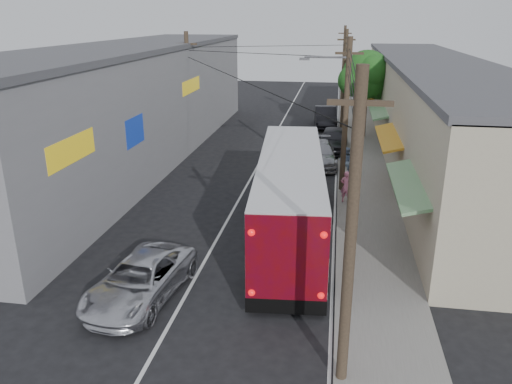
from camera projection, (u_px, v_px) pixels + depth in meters
ground at (173, 318)px, 15.60m from camera, size 120.00×120.00×0.00m
sidewalk at (361, 157)px, 33.22m from camera, size 3.00×80.00×0.12m
building_right at (431, 107)px, 33.37m from camera, size 7.09×40.00×6.25m
building_left at (131, 102)px, 32.41m from camera, size 7.20×36.00×7.25m
utility_poles at (313, 94)px, 32.67m from camera, size 11.80×45.28×8.00m
street_tree at (367, 76)px, 37.22m from camera, size 4.40×4.00×6.60m
coach_bus at (290, 197)px, 20.77m from camera, size 3.60×12.42×3.53m
jeepney at (141, 280)px, 16.51m from camera, size 2.93×5.25×1.39m
parked_suv at (319, 154)px, 31.47m from camera, size 2.50×5.16×1.45m
parked_car_mid at (333, 139)px, 34.72m from camera, size 2.18×4.84×1.61m
parked_car_far at (325, 117)px, 42.39m from camera, size 2.13×5.13×1.65m
pedestrian_near at (346, 187)px, 24.76m from camera, size 0.68×0.55×1.62m
pedestrian_far at (346, 161)px, 29.04m from camera, size 0.93×0.80×1.66m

